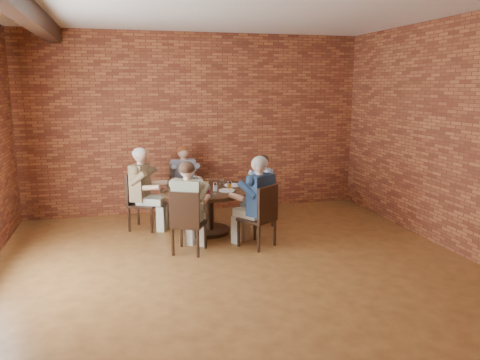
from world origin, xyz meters
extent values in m
plane|color=#A16831|center=(0.00, 0.00, 0.00)|extent=(7.00, 7.00, 0.00)
plane|color=#984F2B|center=(0.00, 3.50, 1.70)|extent=(7.00, 0.00, 7.00)
plane|color=#984F2B|center=(0.00, -3.50, 1.70)|extent=(7.00, 0.00, 7.00)
plane|color=#984F2B|center=(3.25, 0.00, 1.70)|extent=(0.00, 7.00, 7.00)
cube|color=black|center=(-2.45, 0.00, 3.27)|extent=(0.22, 6.90, 0.26)
cylinder|color=black|center=(-0.10, 2.00, 0.03)|extent=(0.77, 0.77, 0.06)
cylinder|color=black|center=(-0.10, 2.00, 0.35)|extent=(0.22, 0.22, 0.64)
cylinder|color=#371F14|center=(-0.10, 2.00, 0.72)|extent=(1.54, 1.54, 0.05)
cube|color=black|center=(0.88, 2.17, 0.43)|extent=(0.44, 0.44, 0.04)
cube|color=black|center=(1.05, 2.20, 0.67)|extent=(0.11, 0.39, 0.44)
cylinder|color=black|center=(0.69, 2.30, 0.21)|extent=(0.04, 0.04, 0.41)
cylinder|color=black|center=(0.75, 1.98, 0.21)|extent=(0.04, 0.04, 0.41)
cylinder|color=black|center=(1.01, 2.36, 0.21)|extent=(0.04, 0.04, 0.41)
cylinder|color=black|center=(1.07, 2.04, 0.21)|extent=(0.04, 0.04, 0.41)
cube|color=black|center=(-0.33, 3.10, 0.43)|extent=(0.49, 0.49, 0.04)
cube|color=black|center=(-0.36, 3.29, 0.69)|extent=(0.42, 0.12, 0.48)
cylinder|color=black|center=(-0.46, 2.89, 0.21)|extent=(0.04, 0.04, 0.41)
cylinder|color=black|center=(-0.11, 2.96, 0.21)|extent=(0.04, 0.04, 0.41)
cylinder|color=black|center=(-0.54, 3.24, 0.21)|extent=(0.04, 0.04, 0.41)
cylinder|color=black|center=(-0.19, 3.31, 0.21)|extent=(0.04, 0.04, 0.41)
cube|color=black|center=(-1.10, 2.46, 0.43)|extent=(0.61, 0.61, 0.04)
cube|color=black|center=(-1.29, 2.54, 0.71)|extent=(0.23, 0.43, 0.52)
cylinder|color=black|center=(-1.00, 2.19, 0.21)|extent=(0.04, 0.04, 0.41)
cylinder|color=black|center=(-0.84, 2.56, 0.21)|extent=(0.04, 0.04, 0.41)
cylinder|color=black|center=(-1.36, 2.36, 0.21)|extent=(0.04, 0.04, 0.41)
cylinder|color=black|center=(-1.20, 2.72, 0.21)|extent=(0.04, 0.04, 0.41)
cube|color=black|center=(-0.53, 1.13, 0.43)|extent=(0.59, 0.59, 0.04)
cube|color=black|center=(-0.61, 0.95, 0.70)|extent=(0.41, 0.23, 0.50)
cylinder|color=black|center=(-0.27, 1.21, 0.21)|extent=(0.04, 0.04, 0.41)
cylinder|color=black|center=(-0.61, 1.38, 0.21)|extent=(0.04, 0.04, 0.41)
cylinder|color=black|center=(-0.44, 0.87, 0.21)|extent=(0.04, 0.04, 0.41)
cylinder|color=black|center=(-0.78, 1.04, 0.21)|extent=(0.04, 0.04, 0.41)
cube|color=black|center=(0.51, 1.13, 0.43)|extent=(0.63, 0.63, 0.04)
cube|color=black|center=(0.63, 0.96, 0.71)|extent=(0.40, 0.29, 0.52)
cylinder|color=black|center=(0.56, 1.41, 0.21)|extent=(0.04, 0.04, 0.41)
cylinder|color=black|center=(0.24, 1.18, 0.21)|extent=(0.04, 0.04, 0.41)
cylinder|color=black|center=(0.79, 1.08, 0.21)|extent=(0.04, 0.04, 0.41)
cylinder|color=black|center=(0.46, 0.86, 0.21)|extent=(0.04, 0.04, 0.41)
cylinder|color=white|center=(0.37, 2.15, 0.76)|extent=(0.26, 0.26, 0.01)
cylinder|color=white|center=(-0.14, 2.39, 0.76)|extent=(0.26, 0.26, 0.01)
cylinder|color=white|center=(-0.48, 2.22, 0.76)|extent=(0.26, 0.26, 0.01)
cylinder|color=white|center=(0.19, 1.76, 0.76)|extent=(0.26, 0.26, 0.01)
cylinder|color=white|center=(0.19, 2.16, 0.82)|extent=(0.07, 0.07, 0.14)
cylinder|color=white|center=(-0.07, 2.15, 0.82)|extent=(0.07, 0.07, 0.14)
cylinder|color=white|center=(-0.23, 2.32, 0.82)|extent=(0.07, 0.07, 0.14)
cylinder|color=white|center=(-0.28, 2.09, 0.82)|extent=(0.07, 0.07, 0.14)
cylinder|color=white|center=(-0.35, 1.92, 0.82)|extent=(0.07, 0.07, 0.14)
cylinder|color=white|center=(-0.16, 1.60, 0.82)|extent=(0.07, 0.07, 0.14)
cylinder|color=white|center=(0.01, 1.80, 0.82)|extent=(0.07, 0.07, 0.14)
cylinder|color=white|center=(0.25, 1.86, 0.82)|extent=(0.07, 0.07, 0.14)
cube|color=black|center=(0.28, 1.73, 0.75)|extent=(0.10, 0.14, 0.01)
camera|label=1|loc=(-1.44, -5.43, 2.41)|focal=35.00mm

